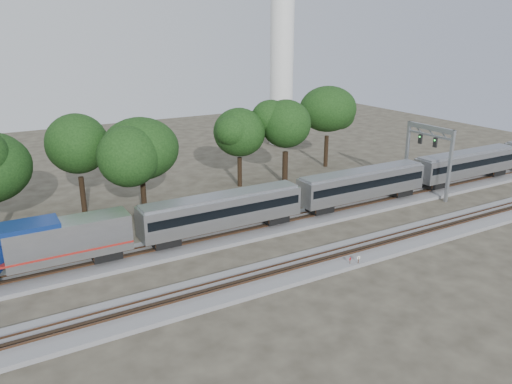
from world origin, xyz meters
TOP-DOWN VIEW (x-y plane):
  - ground at (0.00, 0.00)m, footprint 160.00×160.00m
  - track_far at (0.00, 6.00)m, footprint 160.00×5.00m
  - track_near at (0.00, -4.00)m, footprint 160.00×5.00m
  - train at (38.59, 6.00)m, footprint 129.97×3.17m
  - switch_stand_red at (7.57, -5.96)m, footprint 0.31×0.16m
  - switch_stand_white at (8.26, -6.32)m, footprint 0.37×0.08m
  - switch_lever at (6.12, -5.64)m, footprint 0.56×0.43m
  - signal_gantry at (30.39, 6.00)m, footprint 0.65×7.65m
  - tree_3 at (-10.82, 20.82)m, footprint 8.78×8.78m
  - tree_4 at (-4.71, 16.77)m, footprint 8.29×8.29m
  - tree_5 at (10.63, 21.51)m, footprint 7.84×7.84m
  - tree_6 at (16.93, 19.53)m, footprint 8.76×8.76m
  - tree_7 at (27.72, 24.05)m, footprint 9.41×9.41m

SIDE VIEW (x-z plane):
  - ground at x=0.00m, z-range 0.00..0.00m
  - switch_lever at x=6.12m, z-range 0.00..0.30m
  - track_far at x=0.00m, z-range -0.16..0.57m
  - track_near at x=0.00m, z-range -0.16..0.57m
  - switch_stand_red at x=7.57m, z-range 0.14..1.16m
  - switch_stand_white at x=8.26m, z-range 0.16..1.31m
  - train at x=38.59m, z-range 0.91..5.58m
  - signal_gantry at x=30.39m, z-range 2.13..11.44m
  - tree_5 at x=10.63m, z-range 2.17..13.22m
  - tree_4 at x=-4.71m, z-range 2.29..13.98m
  - tree_6 at x=16.93m, z-range 2.43..14.78m
  - tree_3 at x=-10.82m, z-range 2.43..14.82m
  - tree_7 at x=27.72m, z-range 2.61..15.88m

